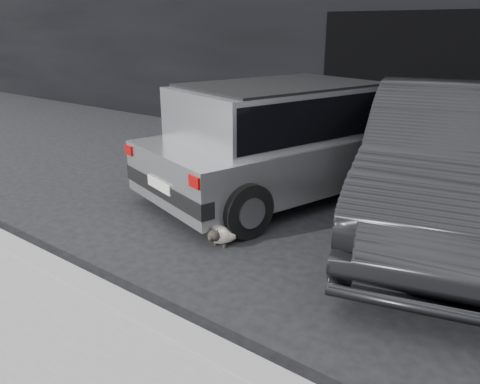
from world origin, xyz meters
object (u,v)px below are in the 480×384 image
Objects in this scene: cat_white at (195,199)px; silver_hatchback at (286,134)px; cat_siamese at (225,233)px; second_car at (449,159)px.

silver_hatchback is at bearing 176.83° from cat_white.
cat_siamese is (0.42, -1.92, -0.75)m from silver_hatchback.
second_car is at bearing 18.53° from silver_hatchback.
cat_white reaches higher than cat_siamese.
second_car is 2.79m from cat_siamese.
second_car reaches higher than cat_white.
cat_white is at bearing -91.46° from silver_hatchback.
second_car is 6.81× the size of cat_siamese.
silver_hatchback reaches higher than cat_siamese.
silver_hatchback is 2.10m from cat_siamese.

